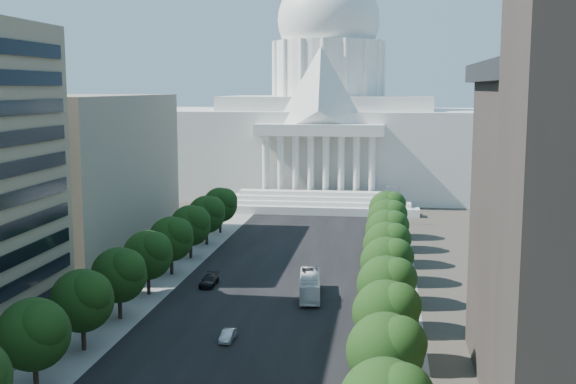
% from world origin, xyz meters
% --- Properties ---
extents(road_asphalt, '(30.00, 260.00, 0.01)m').
position_xyz_m(road_asphalt, '(0.00, 90.00, 0.00)').
color(road_asphalt, black).
rests_on(road_asphalt, ground).
extents(sidewalk_left, '(8.00, 260.00, 0.02)m').
position_xyz_m(sidewalk_left, '(-19.00, 90.00, 0.00)').
color(sidewalk_left, gray).
rests_on(sidewalk_left, ground).
extents(sidewalk_right, '(8.00, 260.00, 0.02)m').
position_xyz_m(sidewalk_right, '(19.00, 90.00, 0.00)').
color(sidewalk_right, gray).
rests_on(sidewalk_right, ground).
extents(capitol, '(120.00, 56.00, 73.00)m').
position_xyz_m(capitol, '(0.00, 184.89, 20.01)').
color(capitol, white).
rests_on(capitol, ground).
extents(office_block_left_far, '(38.00, 52.00, 30.00)m').
position_xyz_m(office_block_left_far, '(-48.00, 100.00, 15.00)').
color(office_block_left_far, gray).
rests_on(office_block_left_far, ground).
extents(tree_l_c, '(7.79, 7.60, 9.97)m').
position_xyz_m(tree_l_c, '(-17.66, 35.81, 6.45)').
color(tree_l_c, '#33261C').
rests_on(tree_l_c, ground).
extents(tree_l_d, '(7.79, 7.60, 9.97)m').
position_xyz_m(tree_l_d, '(-17.66, 47.81, 6.45)').
color(tree_l_d, '#33261C').
rests_on(tree_l_d, ground).
extents(tree_l_e, '(7.79, 7.60, 9.97)m').
position_xyz_m(tree_l_e, '(-17.66, 59.81, 6.45)').
color(tree_l_e, '#33261C').
rests_on(tree_l_e, ground).
extents(tree_l_f, '(7.79, 7.60, 9.97)m').
position_xyz_m(tree_l_f, '(-17.66, 71.81, 6.45)').
color(tree_l_f, '#33261C').
rests_on(tree_l_f, ground).
extents(tree_l_g, '(7.79, 7.60, 9.97)m').
position_xyz_m(tree_l_g, '(-17.66, 83.81, 6.45)').
color(tree_l_g, '#33261C').
rests_on(tree_l_g, ground).
extents(tree_l_h, '(7.79, 7.60, 9.97)m').
position_xyz_m(tree_l_h, '(-17.66, 95.81, 6.45)').
color(tree_l_h, '#33261C').
rests_on(tree_l_h, ground).
extents(tree_l_i, '(7.79, 7.60, 9.97)m').
position_xyz_m(tree_l_i, '(-17.66, 107.81, 6.45)').
color(tree_l_i, '#33261C').
rests_on(tree_l_i, ground).
extents(tree_l_j, '(7.79, 7.60, 9.97)m').
position_xyz_m(tree_l_j, '(-17.66, 119.81, 6.45)').
color(tree_l_j, '#33261C').
rests_on(tree_l_j, ground).
extents(tree_r_c, '(7.79, 7.60, 9.97)m').
position_xyz_m(tree_r_c, '(18.34, 35.81, 6.45)').
color(tree_r_c, '#33261C').
rests_on(tree_r_c, ground).
extents(tree_r_d, '(7.79, 7.60, 9.97)m').
position_xyz_m(tree_r_d, '(18.34, 47.81, 6.45)').
color(tree_r_d, '#33261C').
rests_on(tree_r_d, ground).
extents(tree_r_e, '(7.79, 7.60, 9.97)m').
position_xyz_m(tree_r_e, '(18.34, 59.81, 6.45)').
color(tree_r_e, '#33261C').
rests_on(tree_r_e, ground).
extents(tree_r_f, '(7.79, 7.60, 9.97)m').
position_xyz_m(tree_r_f, '(18.34, 71.81, 6.45)').
color(tree_r_f, '#33261C').
rests_on(tree_r_f, ground).
extents(tree_r_g, '(7.79, 7.60, 9.97)m').
position_xyz_m(tree_r_g, '(18.34, 83.81, 6.45)').
color(tree_r_g, '#33261C').
rests_on(tree_r_g, ground).
extents(tree_r_h, '(7.79, 7.60, 9.97)m').
position_xyz_m(tree_r_h, '(18.34, 95.81, 6.45)').
color(tree_r_h, '#33261C').
rests_on(tree_r_h, ground).
extents(tree_r_i, '(7.79, 7.60, 9.97)m').
position_xyz_m(tree_r_i, '(18.34, 107.81, 6.45)').
color(tree_r_i, '#33261C').
rests_on(tree_r_i, ground).
extents(tree_r_j, '(7.79, 7.60, 9.97)m').
position_xyz_m(tree_r_j, '(18.34, 119.81, 6.45)').
color(tree_r_j, '#33261C').
rests_on(tree_r_j, ground).
extents(streetlight_b, '(2.61, 0.44, 9.00)m').
position_xyz_m(streetlight_b, '(19.90, 35.00, 5.82)').
color(streetlight_b, gray).
rests_on(streetlight_b, ground).
extents(streetlight_c, '(2.61, 0.44, 9.00)m').
position_xyz_m(streetlight_c, '(19.90, 60.00, 5.82)').
color(streetlight_c, gray).
rests_on(streetlight_c, ground).
extents(streetlight_d, '(2.61, 0.44, 9.00)m').
position_xyz_m(streetlight_d, '(19.90, 85.00, 5.82)').
color(streetlight_d, gray).
rests_on(streetlight_d, ground).
extents(streetlight_e, '(2.61, 0.44, 9.00)m').
position_xyz_m(streetlight_e, '(19.90, 110.00, 5.82)').
color(streetlight_e, gray).
rests_on(streetlight_e, ground).
extents(streetlight_f, '(2.61, 0.44, 9.00)m').
position_xyz_m(streetlight_f, '(19.90, 135.00, 5.82)').
color(streetlight_f, gray).
rests_on(streetlight_f, ground).
extents(car_silver, '(1.47, 4.12, 1.35)m').
position_xyz_m(car_silver, '(-1.50, 53.50, 0.68)').
color(car_silver, '#A8AAB0').
rests_on(car_silver, ground).
extents(car_dark_b, '(2.35, 5.70, 1.65)m').
position_xyz_m(car_dark_b, '(-10.00, 77.91, 0.82)').
color(car_dark_b, black).
rests_on(car_dark_b, ground).
extents(city_bus, '(4.25, 12.81, 3.50)m').
position_xyz_m(city_bus, '(6.62, 73.96, 1.75)').
color(city_bus, silver).
rests_on(city_bus, ground).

